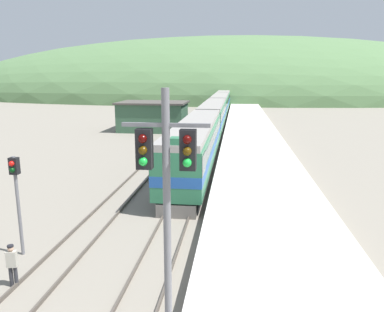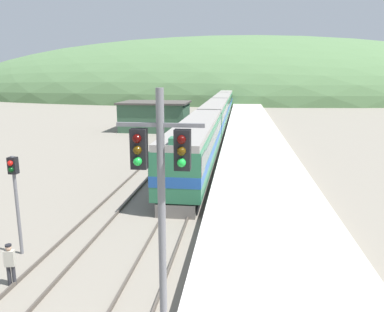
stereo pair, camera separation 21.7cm
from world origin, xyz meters
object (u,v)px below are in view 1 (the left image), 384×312
express_train_lead_car (196,145)px  signal_mast_main (167,190)px  carriage_fourth (224,98)px  carriage_third (220,104)px  carriage_fifth (227,94)px  carriage_second (213,116)px  signal_post_siding (16,186)px  track_worker (12,263)px

express_train_lead_car → signal_mast_main: signal_mast_main is taller
express_train_lead_car → carriage_fourth: express_train_lead_car is taller
signal_mast_main → express_train_lead_car: bearing=94.1°
carriage_third → carriage_fifth: 41.82m
express_train_lead_car → signal_mast_main: 20.42m
express_train_lead_car → carriage_second: size_ratio=1.04×
carriage_second → signal_post_siding: bearing=-99.3°
carriage_second → carriage_third: same height
carriage_second → carriage_third: size_ratio=1.00×
carriage_third → carriage_fifth: size_ratio=1.00×
express_train_lead_car → signal_post_siding: bearing=-111.6°
signal_post_siding → track_worker: signal_post_siding is taller
carriage_fourth → track_worker: 81.00m
express_train_lead_car → signal_post_siding: 16.22m
signal_mast_main → track_worker: (-6.33, 2.75, -3.91)m
carriage_second → carriage_fourth: size_ratio=1.00×
carriage_second → carriage_fourth: (0.00, 41.82, 0.00)m
signal_post_siding → carriage_second: bearing=80.7°
carriage_fourth → signal_mast_main: signal_mast_main is taller
carriage_third → track_worker: 60.15m
carriage_second → carriage_fifth: size_ratio=1.00×
express_train_lead_car → signal_post_siding: size_ratio=4.76×
carriage_third → carriage_second: bearing=-90.0°
signal_mast_main → carriage_second: bearing=92.0°
track_worker → express_train_lead_car: bearing=74.4°
carriage_third → signal_post_siding: signal_post_siding is taller
carriage_fourth → carriage_third: bearing=-90.0°
carriage_second → signal_mast_main: size_ratio=2.71×
carriage_third → carriage_fourth: bearing=90.0°
signal_mast_main → carriage_fifth: bearing=90.8°
signal_mast_main → signal_post_siding: 9.19m
carriage_second → track_worker: (-4.88, -39.03, -1.29)m
express_train_lead_car → track_worker: size_ratio=12.74×
carriage_fifth → signal_mast_main: (1.44, -104.50, 2.62)m
express_train_lead_car → carriage_second: 21.57m
carriage_fifth → signal_mast_main: 104.55m
carriage_second → carriage_fourth: bearing=90.0°
carriage_third → track_worker: bearing=-94.7°
signal_post_siding → track_worker: bearing=-65.6°
carriage_third → carriage_fourth: same height
carriage_fourth → carriage_fifth: (0.00, 20.91, 0.00)m
carriage_second → express_train_lead_car: bearing=-90.0°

